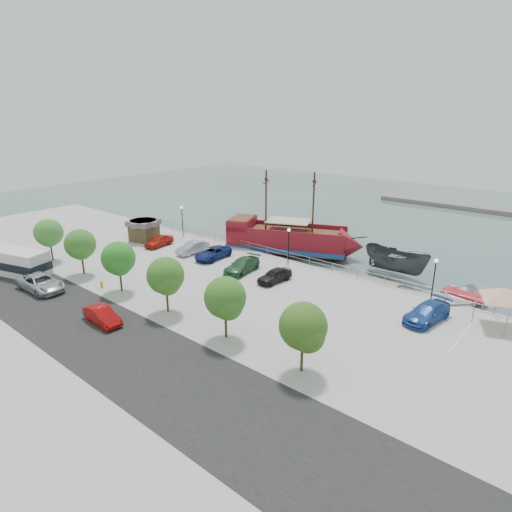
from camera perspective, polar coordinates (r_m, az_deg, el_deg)
The scene contains 33 objects.
ground at distance 44.47m, azimuth -0.66°, elevation -4.57°, with size 160.00×160.00×0.00m, color #3A514D.
land_slab at distance 33.21m, azimuth -25.77°, elevation -14.61°, with size 100.00×58.00×1.20m, color #A4A4A4.
street at distance 34.74m, azimuth -18.39°, elevation -10.88°, with size 100.00×8.00×0.04m, color black.
sidewalk at distance 37.72m, azimuth -10.67°, elevation -7.71°, with size 100.00×4.00×0.05m, color #989895.
seawall_railing at distance 49.70m, azimuth 5.18°, elevation -0.19°, with size 50.00×0.06×1.00m.
far_shore at distance 89.26m, azimuth 28.50°, elevation 5.41°, with size 40.00×3.00×0.80m, color slate.
pirate_ship at distance 55.02m, azimuth 5.39°, elevation 2.06°, with size 17.77×11.07×11.10m.
patrol_boat at distance 50.20m, azimuth 18.14°, elevation -0.90°, with size 2.95×7.83×3.03m, color #3B4043.
speedboat at distance 45.33m, azimuth 25.98°, elevation -5.13°, with size 5.03×7.04×1.46m, color white.
dock_west at distance 59.62m, azimuth -5.09°, elevation 1.74°, with size 7.27×2.08×0.42m, color gray.
dock_mid at distance 47.61m, azimuth 13.98°, elevation -3.25°, with size 7.46×2.13×0.43m, color gray.
dock_east at distance 44.95m, azimuth 23.87°, elevation -5.73°, with size 7.41×2.12×0.42m, color gray.
shed at distance 59.49m, azimuth -14.71°, elevation 3.43°, with size 4.10×4.10×2.79m.
canopy_tent at distance 39.40m, azimuth 30.36°, elevation -3.71°, with size 5.96×5.96×3.79m.
street_van at distance 46.61m, azimuth -26.78°, elevation -3.21°, with size 2.59×5.62×1.56m, color #9BA4A8.
street_sedan at distance 37.70m, azimuth -19.83°, elevation -7.46°, with size 1.44×4.14×1.36m, color #AC0C0C.
shuttle_bus at distance 52.32m, azimuth -29.40°, elevation -0.73°, with size 8.15×4.81×2.71m.
fire_hydrant at distance 44.99m, azimuth -19.90°, elevation -3.53°, with size 0.26×0.26×0.76m.
lamp_post_left at distance 59.82m, azimuth -9.83°, elevation 5.30°, with size 0.36×0.36×4.28m.
lamp_post_mid at distance 47.95m, azimuth 4.37°, elevation 2.15°, with size 0.36×0.36×4.28m.
lamp_post_right at distance 41.30m, azimuth 22.71°, elevation -2.10°, with size 0.36×0.36×4.28m.
tree_a at distance 54.39m, azimuth -25.92°, elevation 2.69°, with size 3.30×3.20×5.00m.
tree_b at distance 48.27m, azimuth -22.38°, elevation 1.31°, with size 3.30×3.20×5.00m.
tree_c at distance 42.42m, azimuth -17.84°, elevation -0.47°, with size 3.30×3.20×5.00m.
tree_d at distance 36.97m, azimuth -11.91°, elevation -2.79°, with size 3.30×3.20×5.00m.
tree_e at distance 32.13m, azimuth -4.03°, elevation -5.80°, with size 3.30×3.20×5.00m.
tree_f at distance 28.22m, azimuth 6.45°, elevation -9.58°, with size 3.30×3.20×5.00m.
parked_car_a at distance 56.59m, azimuth -12.79°, elevation 1.99°, with size 1.69×4.20×1.43m, color #B62013.
parked_car_b at distance 53.00m, azimuth -8.45°, elevation 1.12°, with size 1.52×4.36×1.44m, color #A4A8B5.
parked_car_c at distance 50.75m, azimuth -5.77°, elevation 0.39°, with size 2.28×4.95×1.38m, color navy.
parked_car_d at distance 46.32m, azimuth -1.90°, elevation -1.28°, with size 2.07×5.08×1.47m, color #295731.
parked_car_e at distance 43.75m, azimuth 2.51°, elevation -2.59°, with size 1.64×4.06×1.38m, color black.
parked_car_h at distance 38.57m, azimuth 21.86°, elevation -7.01°, with size 2.09×5.13×1.49m, color #234997.
Camera 1 is at (26.53, -31.00, 16.68)m, focal length 30.00 mm.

